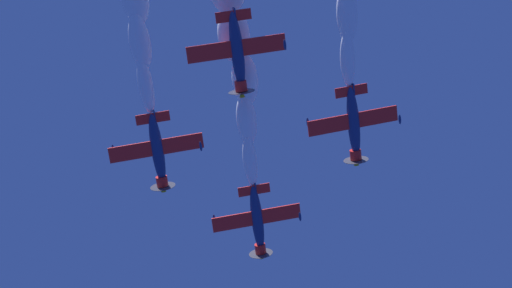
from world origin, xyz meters
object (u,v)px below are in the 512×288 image
Objects in this scene: airplane_left_wingman at (158,152)px; airplane_slot_tail at (237,53)px; airplane_lead at (257,221)px; airplane_right_wingman at (354,125)px.

airplane_left_wingman is 12.79m from airplane_slot_tail.
airplane_left_wingman is at bearing 56.35° from airplane_lead.
airplane_right_wingman is at bearing -129.46° from airplane_slot_tail.
airplane_left_wingman is at bearing 9.42° from airplane_right_wingman.
airplane_slot_tail is (-3.29, 18.12, -1.29)m from airplane_lead.
airplane_lead is at bearing -31.90° from airplane_right_wingman.
airplane_lead reaches higher than airplane_slot_tail.
airplane_lead is 12.86m from airplane_left_wingman.
airplane_slot_tail is at bearing 50.54° from airplane_right_wingman.
airplane_left_wingman is 1.01× the size of airplane_right_wingman.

